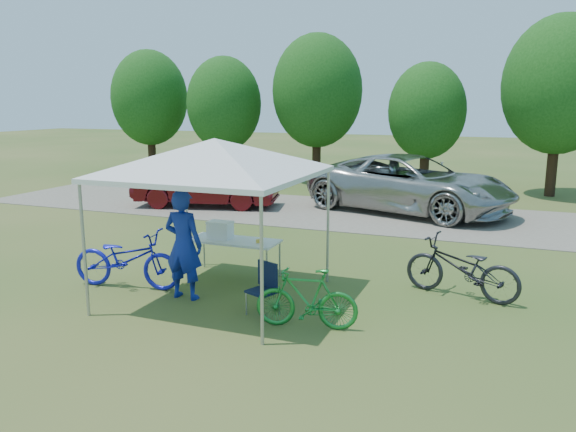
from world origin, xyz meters
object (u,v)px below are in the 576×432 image
(cyclist, at_px, (183,245))
(sedan, at_px, (206,183))
(bike_blue, at_px, (127,259))
(bike_green, at_px, (307,298))
(cooler, at_px, (220,230))
(folding_table, at_px, (233,242))
(bike_dark, at_px, (461,268))
(folding_chair, at_px, (265,284))
(minivan, at_px, (410,184))

(cyclist, xyz_separation_m, sedan, (-3.93, 7.71, -0.17))
(bike_blue, distance_m, bike_green, 3.69)
(cooler, bearing_deg, sedan, 121.56)
(folding_table, height_order, bike_dark, bike_dark)
(folding_chair, bearing_deg, cyclist, -163.11)
(folding_chair, bearing_deg, sedan, 146.93)
(bike_blue, relative_size, bike_dark, 1.02)
(minivan, bearing_deg, bike_green, -161.46)
(bike_blue, height_order, bike_green, bike_blue)
(cyclist, height_order, bike_blue, cyclist)
(bike_blue, bearing_deg, sedan, 10.49)
(cooler, height_order, bike_dark, cooler)
(bike_blue, height_order, minivan, minivan)
(folding_table, bearing_deg, cyclist, -98.70)
(folding_table, xyz_separation_m, cooler, (-0.28, -0.00, 0.21))
(cooler, xyz_separation_m, cyclist, (0.06, -1.42, 0.05))
(folding_table, xyz_separation_m, bike_dark, (4.18, 0.34, -0.16))
(folding_chair, distance_m, bike_dark, 3.42)
(minivan, height_order, sedan, minivan)
(folding_chair, height_order, minivan, minivan)
(cooler, distance_m, sedan, 7.39)
(folding_chair, distance_m, cyclist, 1.64)
(folding_table, distance_m, cooler, 0.35)
(cooler, distance_m, bike_blue, 1.82)
(cyclist, bearing_deg, folding_table, -98.55)
(folding_chair, distance_m, minivan, 9.30)
(cyclist, bearing_deg, folding_chair, 175.07)
(bike_blue, height_order, bike_dark, bike_blue)
(folding_table, height_order, sedan, sedan)
(bike_dark, bearing_deg, folding_table, -71.18)
(cyclist, xyz_separation_m, bike_dark, (4.40, 1.76, -0.42))
(sedan, bearing_deg, folding_table, -160.73)
(cyclist, height_order, bike_green, cyclist)
(folding_table, xyz_separation_m, bike_blue, (-1.48, -1.32, -0.14))
(bike_blue, relative_size, minivan, 0.33)
(folding_chair, distance_m, bike_blue, 2.84)
(folding_chair, xyz_separation_m, bike_dark, (2.84, 1.90, 0.04))
(folding_chair, relative_size, cooler, 1.75)
(minivan, xyz_separation_m, sedan, (-6.24, -1.40, -0.12))
(folding_chair, bearing_deg, folding_table, 152.71)
(bike_green, relative_size, sedan, 0.34)
(minivan, distance_m, sedan, 6.40)
(bike_green, distance_m, minivan, 9.61)
(folding_table, relative_size, sedan, 0.39)
(cyclist, relative_size, sedan, 0.41)
(folding_chair, bearing_deg, cooler, 158.13)
(bike_dark, bearing_deg, cooler, -71.47)
(bike_blue, bearing_deg, cyclist, -103.57)
(cooler, relative_size, cyclist, 0.25)
(cyclist, bearing_deg, minivan, -104.07)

